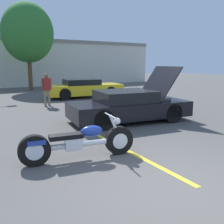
{
  "coord_description": "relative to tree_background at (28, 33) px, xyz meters",
  "views": [
    {
      "loc": [
        -2.96,
        -2.81,
        2.15
      ],
      "look_at": [
        0.61,
        3.08,
        0.8
      ],
      "focal_mm": 40.0,
      "sensor_mm": 36.0,
      "label": 1
    }
  ],
  "objects": [
    {
      "name": "ground_plane",
      "position": [
        -1.88,
        -17.82,
        -4.47
      ],
      "size": [
        80.0,
        80.0,
        0.0
      ],
      "primitive_type": "plane",
      "color": "#514F4C"
    },
    {
      "name": "motorcycle",
      "position": [
        -2.7,
        -15.66,
        -4.06
      ],
      "size": [
        2.61,
        0.8,
        0.98
      ],
      "rotation": [
        0.0,
        0.0,
        -0.17
      ],
      "color": "black",
      "rests_on": "ground"
    },
    {
      "name": "parking_stripe_middle",
      "position": [
        -1.43,
        -15.68,
        -4.46
      ],
      "size": [
        0.12,
        4.56,
        0.01
      ],
      "primitive_type": "cube",
      "color": "yellow",
      "rests_on": "ground"
    },
    {
      "name": "spectator_near_motorcycle",
      "position": [
        -1.15,
        -8.17,
        -3.49
      ],
      "size": [
        0.52,
        0.22,
        1.65
      ],
      "color": "gray",
      "rests_on": "ground"
    },
    {
      "name": "parked_car_right_row",
      "position": [
        1.89,
        -6.07,
        -3.88
      ],
      "size": [
        4.92,
        2.49,
        1.16
      ],
      "rotation": [
        0.0,
        0.0,
        -0.14
      ],
      "color": "yellow",
      "rests_on": "ground"
    },
    {
      "name": "tree_background",
      "position": [
        0.0,
        0.0,
        0.0
      ],
      "size": [
        3.97,
        3.97,
        6.76
      ],
      "color": "brown",
      "rests_on": "ground"
    },
    {
      "name": "show_car_hood_open",
      "position": [
        0.48,
        -13.13,
        -3.88
      ],
      "size": [
        4.63,
        2.42,
        2.03
      ],
      "rotation": [
        0.0,
        0.0,
        -0.13
      ],
      "color": "black",
      "rests_on": "ground"
    }
  ]
}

